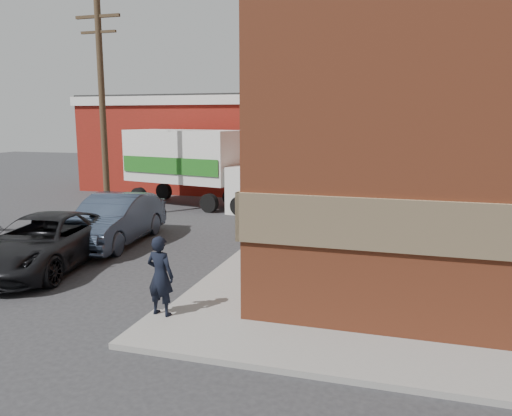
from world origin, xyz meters
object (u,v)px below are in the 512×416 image
Objects in this scene: suv_a at (43,242)px; sedan at (114,220)px; warehouse at (227,142)px; man at (160,276)px; box_truck at (196,163)px; utility_pole at (102,107)px.

sedan is at bearing 74.74° from suv_a.
warehouse reaches higher than man.
suv_a is 10.81m from box_truck.
suv_a is (-4.98, 2.44, -0.22)m from man.
utility_pole is 12.37m from man.
sedan is at bearing -41.77° from man.
suv_a is at bearing -87.36° from warehouse.
warehouse reaches higher than box_truck.
warehouse is at bearing -65.61° from man.
sedan is (2.70, -3.73, -3.90)m from utility_pole.
sedan is 0.93× the size of suv_a.
suv_a is at bearing -78.15° from box_truck.
man is at bearing -51.72° from utility_pole.
box_truck is at bearing 81.11° from suv_a.
utility_pole is 5.30m from box_truck.
warehouse is 7.18m from box_truck.
utility_pole is (-1.50, -11.00, 1.93)m from warehouse.
warehouse reaches higher than sedan.
box_truck is (-0.26, 7.65, 1.30)m from sedan.
man reaches higher than sedan.
sedan is at bearing -75.57° from box_truck.
sedan is (-4.60, 5.52, -0.14)m from man.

